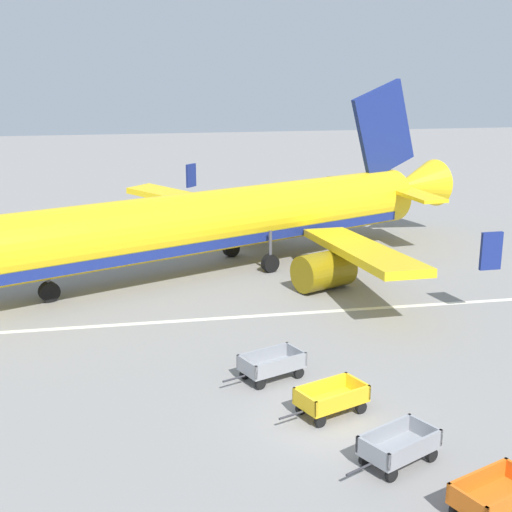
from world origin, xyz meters
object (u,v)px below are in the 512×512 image
(baggage_cart_nearest, at_px, (495,496))
(baggage_cart_second_in_row, at_px, (399,446))
(airplane, at_px, (230,220))
(baggage_cart_third_in_row, at_px, (331,399))
(baggage_cart_fourth_in_row, at_px, (272,365))

(baggage_cart_nearest, relative_size, baggage_cart_second_in_row, 1.02)
(baggage_cart_nearest, bearing_deg, airplane, 97.57)
(airplane, xyz_separation_m, baggage_cart_nearest, (3.50, -26.33, -2.45))
(airplane, relative_size, baggage_cart_nearest, 10.00)
(baggage_cart_nearest, xyz_separation_m, baggage_cart_third_in_row, (-2.81, 6.65, 0.00))
(airplane, bearing_deg, baggage_cart_nearest, -82.43)
(baggage_cart_third_in_row, distance_m, baggage_cart_fourth_in_row, 3.66)
(baggage_cart_second_in_row, height_order, baggage_cart_third_in_row, same)
(baggage_cart_nearest, height_order, baggage_cart_third_in_row, same)
(airplane, bearing_deg, baggage_cart_fourth_in_row, -92.86)
(baggage_cart_nearest, relative_size, baggage_cart_third_in_row, 1.00)
(baggage_cart_fourth_in_row, bearing_deg, baggage_cart_nearest, -66.62)
(airplane, height_order, baggage_cart_third_in_row, airplane)
(baggage_cart_nearest, bearing_deg, baggage_cart_third_in_row, 112.91)
(airplane, distance_m, baggage_cart_second_in_row, 23.49)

